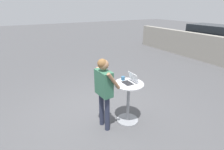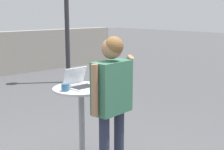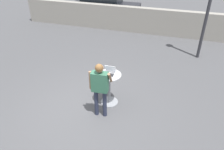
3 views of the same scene
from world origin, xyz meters
name	(u,v)px [view 1 (image 1 of 3)]	position (x,y,z in m)	size (l,w,h in m)	color
ground_plane	(97,115)	(0.00, 0.00, 0.00)	(50.00, 50.00, 0.00)	#4C4C4F
cafe_table	(128,99)	(0.55, 0.57, 0.59)	(0.68, 0.68, 0.98)	gray
laptop	(130,81)	(0.54, 0.59, 1.03)	(0.32, 0.33, 0.23)	silver
coffee_mug	(123,78)	(0.32, 0.56, 1.02)	(0.12, 0.09, 0.08)	#336084
standing_person	(104,86)	(0.49, -0.02, 1.03)	(0.57, 0.38, 1.63)	#282D42
parked_car_near_street	(212,41)	(-2.14, 7.79, 0.84)	(3.95, 1.82, 1.65)	black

